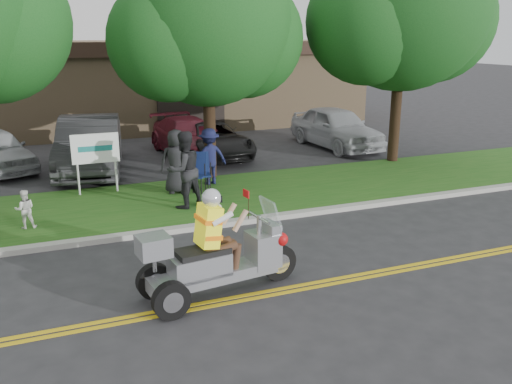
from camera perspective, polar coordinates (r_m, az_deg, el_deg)
name	(u,v)px	position (r m, az deg, el deg)	size (l,w,h in m)	color
ground	(299,275)	(10.21, 4.55, -8.66)	(120.00, 120.00, 0.00)	#28282B
centerline_near	(313,287)	(9.75, 6.07, -9.95)	(60.00, 0.10, 0.01)	gold
centerline_far	(309,284)	(9.87, 5.64, -9.57)	(60.00, 0.10, 0.01)	gold
curb	(242,221)	(12.79, -1.45, -3.08)	(60.00, 0.25, 0.12)	#A8A89E
grass_verge	(215,197)	(14.73, -4.35, -0.52)	(60.00, 4.00, 0.10)	#1C5416
commercial_building	(170,82)	(28.04, -9.09, 11.38)	(18.00, 8.20, 4.00)	#9E7F5B
tree_mid	(209,29)	(16.22, -5.00, 16.69)	(5.88, 4.80, 7.05)	#332114
tree_right	(404,11)	(19.00, 15.30, 17.92)	(6.86, 5.60, 8.07)	#332114
business_sign	(95,152)	(15.24, -16.54, 4.08)	(1.25, 0.06, 1.75)	silver
trike_scooter	(215,259)	(9.20, -4.34, -7.03)	(2.91, 1.06, 1.90)	black
lawn_chair_a	(196,169)	(15.05, -6.38, 2.38)	(0.79, 0.80, 1.08)	black
lawn_chair_b	(200,169)	(15.16, -5.95, 2.42)	(0.63, 0.65, 1.05)	black
spectator_adult_mid	(184,170)	(13.55, -7.57, 2.34)	(0.94, 0.73, 1.93)	black
spectator_chair_a	(209,156)	(15.68, -4.92, 3.75)	(1.05, 0.60, 1.62)	#16193F
spectator_chair_b	(176,161)	(14.87, -8.40, 3.21)	(0.86, 0.56, 1.75)	black
child_right	(25,209)	(13.13, -23.15, -1.68)	(0.43, 0.33, 0.88)	silver
parked_car_left	(90,145)	(18.31, -17.09, 4.79)	(1.86, 5.34, 1.76)	#2C2D2F
parked_car_mid	(211,140)	(19.82, -4.72, 5.52)	(2.07, 4.49, 1.25)	black
parked_car_right	(189,137)	(20.13, -7.09, 5.76)	(1.88, 4.64, 1.35)	#54131F
parked_car_far_right	(336,127)	(21.59, 8.42, 6.76)	(1.89, 4.70, 1.60)	#ABADB3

